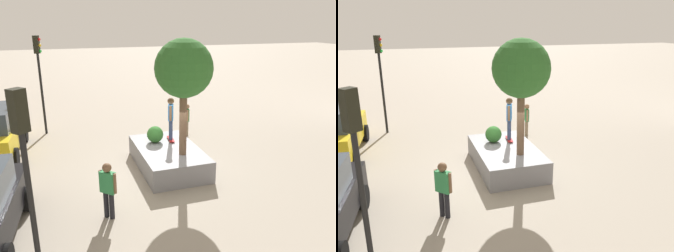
% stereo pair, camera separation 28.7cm
% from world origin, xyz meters
% --- Properties ---
extents(ground_plane, '(120.00, 120.00, 0.00)m').
position_xyz_m(ground_plane, '(0.00, 0.00, 0.00)').
color(ground_plane, '#9E9384').
extents(planter_ledge, '(3.87, 2.34, 0.84)m').
position_xyz_m(planter_ledge, '(0.34, -0.38, 0.42)').
color(planter_ledge, gray).
rests_on(planter_ledge, ground).
extents(plaza_tree, '(2.09, 2.09, 4.27)m').
position_xyz_m(plaza_tree, '(-0.45, -0.69, 4.02)').
color(plaza_tree, brown).
rests_on(plaza_tree, planter_ledge).
extents(boxwood_shrub, '(0.68, 0.68, 0.68)m').
position_xyz_m(boxwood_shrub, '(1.10, -0.07, 1.18)').
color(boxwood_shrub, '#2D6628').
rests_on(boxwood_shrub, planter_ledge).
extents(skateboard, '(0.82, 0.32, 0.07)m').
position_xyz_m(skateboard, '(1.10, -0.75, 0.89)').
color(skateboard, '#A51E1E').
rests_on(skateboard, planter_ledge).
extents(skateboarder, '(0.56, 0.36, 1.76)m').
position_xyz_m(skateboarder, '(1.10, -0.75, 1.93)').
color(skateboarder, navy).
rests_on(skateboarder, skateboard).
extents(traffic_light_corner, '(0.34, 0.37, 4.96)m').
position_xyz_m(traffic_light_corner, '(6.33, 4.32, 3.35)').
color(traffic_light_corner, black).
rests_on(traffic_light_corner, ground).
extents(traffic_light_median, '(0.37, 0.37, 4.49)m').
position_xyz_m(traffic_light_median, '(-4.82, 4.32, 3.07)').
color(traffic_light_median, black).
rests_on(traffic_light_median, ground).
extents(pedestrian_crossing, '(0.48, 0.48, 1.77)m').
position_xyz_m(pedestrian_crossing, '(-2.55, 2.44, 1.02)').
color(pedestrian_crossing, black).
rests_on(pedestrian_crossing, ground).
extents(bystander_watching, '(0.54, 0.28, 1.64)m').
position_xyz_m(bystander_watching, '(3.78, -2.53, 0.95)').
color(bystander_watching, '#847056').
rests_on(bystander_watching, ground).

